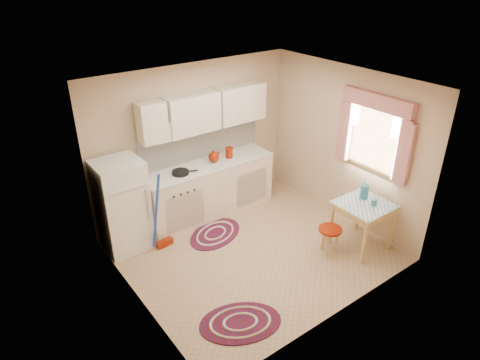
% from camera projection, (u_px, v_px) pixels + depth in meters
% --- Properties ---
extents(room_shell, '(3.64, 3.60, 2.52)m').
position_uv_depth(room_shell, '(253.00, 144.00, 5.90)').
color(room_shell, tan).
rests_on(room_shell, ground).
extents(fridge, '(0.65, 0.60, 1.40)m').
position_uv_depth(fridge, '(122.00, 205.00, 6.19)').
color(fridge, white).
rests_on(fridge, ground).
extents(broom, '(0.29, 0.15, 1.20)m').
position_uv_depth(broom, '(162.00, 212.00, 6.22)').
color(broom, blue).
rests_on(broom, ground).
extents(base_cabinets, '(2.25, 0.60, 0.88)m').
position_uv_depth(base_cabinets, '(209.00, 190.00, 7.14)').
color(base_cabinets, white).
rests_on(base_cabinets, ground).
extents(countertop, '(2.27, 0.62, 0.04)m').
position_uv_depth(countertop, '(208.00, 165.00, 6.93)').
color(countertop, silver).
rests_on(countertop, base_cabinets).
extents(frying_pan, '(0.34, 0.34, 0.05)m').
position_uv_depth(frying_pan, '(180.00, 172.00, 6.59)').
color(frying_pan, black).
rests_on(frying_pan, countertop).
extents(red_kettle, '(0.24, 0.23, 0.19)m').
position_uv_depth(red_kettle, '(214.00, 157.00, 6.94)').
color(red_kettle, maroon).
rests_on(red_kettle, countertop).
extents(red_canister, '(0.12, 0.12, 0.16)m').
position_uv_depth(red_canister, '(229.00, 153.00, 7.11)').
color(red_canister, maroon).
rests_on(red_canister, countertop).
extents(table, '(0.72, 0.72, 0.72)m').
position_uv_depth(table, '(361.00, 225.00, 6.34)').
color(table, tan).
rests_on(table, ground).
extents(stool, '(0.36, 0.36, 0.42)m').
position_uv_depth(stool, '(329.00, 240.00, 6.25)').
color(stool, maroon).
rests_on(stool, ground).
extents(coffee_pot, '(0.17, 0.15, 0.30)m').
position_uv_depth(coffee_pot, '(365.00, 190.00, 6.26)').
color(coffee_pot, teal).
rests_on(coffee_pot, table).
extents(mug, '(0.11, 0.11, 0.10)m').
position_uv_depth(mug, '(374.00, 203.00, 6.12)').
color(mug, teal).
rests_on(mug, table).
extents(rug_center, '(1.15, 0.96, 0.02)m').
position_uv_depth(rug_center, '(215.00, 234.00, 6.76)').
color(rug_center, maroon).
rests_on(rug_center, ground).
extents(rug_left, '(1.18, 1.01, 0.02)m').
position_uv_depth(rug_left, '(240.00, 323.00, 5.11)').
color(rug_left, maroon).
rests_on(rug_left, ground).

